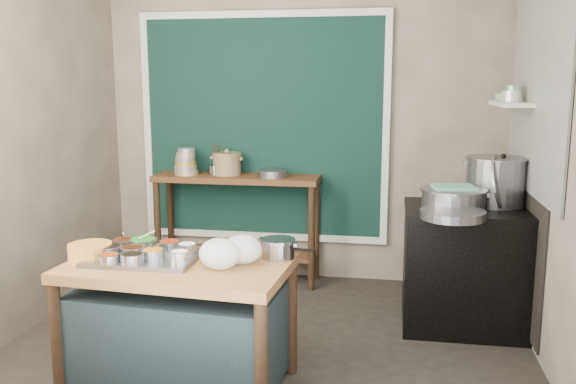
% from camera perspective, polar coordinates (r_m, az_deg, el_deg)
% --- Properties ---
extents(floor, '(3.50, 3.00, 0.02)m').
position_cam_1_polar(floor, '(4.30, -1.75, -14.04)').
color(floor, '#2C2722').
rests_on(floor, ground).
extents(back_wall, '(3.50, 0.02, 2.80)m').
position_cam_1_polar(back_wall, '(5.41, 1.41, 6.49)').
color(back_wall, gray).
rests_on(back_wall, floor).
extents(left_wall, '(0.02, 3.00, 2.80)m').
position_cam_1_polar(left_wall, '(4.62, -23.85, 4.95)').
color(left_wall, gray).
rests_on(left_wall, floor).
extents(right_wall, '(0.02, 3.00, 2.80)m').
position_cam_1_polar(right_wall, '(3.97, 23.96, 4.20)').
color(right_wall, gray).
rests_on(right_wall, floor).
extents(curtain_panel, '(2.10, 0.02, 1.90)m').
position_cam_1_polar(curtain_panel, '(5.44, -2.33, 5.98)').
color(curtain_panel, black).
rests_on(curtain_panel, back_wall).
extents(curtain_frame, '(2.22, 0.03, 2.02)m').
position_cam_1_polar(curtain_frame, '(5.43, -2.35, 5.97)').
color(curtain_frame, beige).
rests_on(curtain_frame, back_wall).
extents(tile_panel, '(0.02, 1.70, 1.70)m').
position_cam_1_polar(tile_panel, '(4.48, 22.38, 10.69)').
color(tile_panel, '#B2B2AA').
rests_on(tile_panel, right_wall).
extents(soot_patch, '(0.01, 1.30, 1.30)m').
position_cam_1_polar(soot_patch, '(4.70, 21.22, -3.44)').
color(soot_patch, black).
rests_on(soot_patch, right_wall).
extents(wall_shelf, '(0.22, 0.70, 0.03)m').
position_cam_1_polar(wall_shelf, '(4.76, 20.16, 7.75)').
color(wall_shelf, beige).
rests_on(wall_shelf, right_wall).
extents(prep_table, '(1.30, 0.81, 0.75)m').
position_cam_1_polar(prep_table, '(3.65, -10.11, -12.21)').
color(prep_table, olive).
rests_on(prep_table, floor).
extents(back_counter, '(1.45, 0.40, 0.95)m').
position_cam_1_polar(back_counter, '(5.44, -4.75, -3.39)').
color(back_counter, '#502D17').
rests_on(back_counter, floor).
extents(stove_block, '(0.90, 0.68, 0.85)m').
position_cam_1_polar(stove_block, '(4.61, 16.45, -6.95)').
color(stove_block, black).
rests_on(stove_block, floor).
extents(stove_top, '(0.92, 0.69, 0.03)m').
position_cam_1_polar(stove_top, '(4.51, 16.74, -1.60)').
color(stove_top, black).
rests_on(stove_top, stove_block).
extents(condiment_tray, '(0.62, 0.45, 0.03)m').
position_cam_1_polar(condiment_tray, '(3.62, -13.33, -5.98)').
color(condiment_tray, gray).
rests_on(condiment_tray, prep_table).
extents(condiment_bowls, '(0.55, 0.43, 0.07)m').
position_cam_1_polar(condiment_bowls, '(3.62, -13.60, -5.28)').
color(condiment_bowls, gray).
rests_on(condiment_bowls, condiment_tray).
extents(yellow_basin, '(0.28, 0.28, 0.10)m').
position_cam_1_polar(yellow_basin, '(3.69, -18.03, -5.34)').
color(yellow_basin, '#C07732').
rests_on(yellow_basin, prep_table).
extents(saucepan, '(0.26, 0.26, 0.11)m').
position_cam_1_polar(saucepan, '(3.55, -0.93, -5.30)').
color(saucepan, gray).
rests_on(saucepan, prep_table).
extents(plastic_bag_a, '(0.29, 0.27, 0.17)m').
position_cam_1_polar(plastic_bag_a, '(3.36, -6.40, -5.76)').
color(plastic_bag_a, white).
rests_on(plastic_bag_a, prep_table).
extents(plastic_bag_b, '(0.22, 0.19, 0.17)m').
position_cam_1_polar(plastic_bag_b, '(3.44, -4.30, -5.36)').
color(plastic_bag_b, white).
rests_on(plastic_bag_b, prep_table).
extents(bowl_stack, '(0.21, 0.21, 0.24)m').
position_cam_1_polar(bowl_stack, '(5.43, -9.50, 2.70)').
color(bowl_stack, tan).
rests_on(bowl_stack, back_counter).
extents(utensil_cup, '(0.16, 0.16, 0.08)m').
position_cam_1_polar(utensil_cup, '(5.40, -6.71, 2.07)').
color(utensil_cup, gray).
rests_on(utensil_cup, back_counter).
extents(ceramic_crock, '(0.30, 0.30, 0.18)m').
position_cam_1_polar(ceramic_crock, '(5.38, -5.73, 2.54)').
color(ceramic_crock, olive).
rests_on(ceramic_crock, back_counter).
extents(wide_bowl, '(0.31, 0.31, 0.06)m').
position_cam_1_polar(wide_bowl, '(5.23, -1.42, 1.73)').
color(wide_bowl, gray).
rests_on(wide_bowl, back_counter).
extents(stock_pot, '(0.56, 0.56, 0.35)m').
position_cam_1_polar(stock_pot, '(4.63, 18.84, 0.98)').
color(stock_pot, gray).
rests_on(stock_pot, stove_top).
extents(pot_lid, '(0.22, 0.40, 0.38)m').
position_cam_1_polar(pot_lid, '(4.52, 19.15, 0.93)').
color(pot_lid, gray).
rests_on(pot_lid, stove_top).
extents(steamer, '(0.61, 0.61, 0.15)m').
position_cam_1_polar(steamer, '(4.38, 15.20, -0.66)').
color(steamer, gray).
rests_on(steamer, stove_top).
extents(green_cloth, '(0.31, 0.25, 0.02)m').
position_cam_1_polar(green_cloth, '(4.36, 15.25, 0.45)').
color(green_cloth, '#68A88A').
rests_on(green_cloth, steamer).
extents(shallow_pan, '(0.47, 0.47, 0.06)m').
position_cam_1_polar(shallow_pan, '(4.11, 15.16, -2.03)').
color(shallow_pan, gray).
rests_on(shallow_pan, stove_top).
extents(shelf_bowl_stack, '(0.15, 0.15, 0.12)m').
position_cam_1_polar(shelf_bowl_stack, '(4.74, 20.24, 8.58)').
color(shelf_bowl_stack, silver).
rests_on(shelf_bowl_stack, wall_shelf).
extents(shelf_bowl_green, '(0.18, 0.18, 0.05)m').
position_cam_1_polar(shelf_bowl_green, '(4.99, 19.71, 8.36)').
color(shelf_bowl_green, gray).
rests_on(shelf_bowl_green, wall_shelf).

